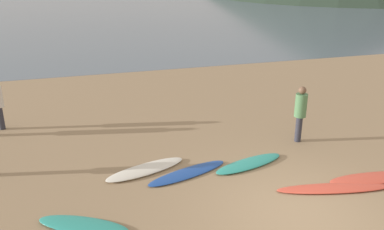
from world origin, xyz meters
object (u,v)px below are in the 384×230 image
surfboard_2 (83,225)px  surfboard_6 (334,188)px  surfboard_7 (373,178)px  surfboard_5 (249,163)px  person_1 (300,110)px  surfboard_4 (188,173)px  surfboard_3 (146,169)px

surfboard_2 → surfboard_6: size_ratio=0.72×
surfboard_2 → surfboard_7: surfboard_2 is taller
surfboard_5 → surfboard_7: bearing=-46.2°
person_1 → surfboard_6: bearing=136.4°
surfboard_4 → surfboard_5: surfboard_5 is taller
surfboard_6 → surfboard_7: 1.17m
surfboard_3 → person_1: person_1 is taller
surfboard_2 → surfboard_5: (4.20, 1.51, -0.00)m
surfboard_5 → surfboard_7: size_ratio=0.92×
surfboard_2 → surfboard_5: same height
surfboard_2 → person_1: person_1 is taller
surfboard_7 → surfboard_3: bearing=164.8°
surfboard_4 → surfboard_6: surfboard_6 is taller
surfboard_3 → surfboard_5: bearing=-27.4°
surfboard_4 → surfboard_7: 4.46m
surfboard_7 → person_1: (-0.62, 2.48, 0.93)m
surfboard_7 → surfboard_4: bearing=165.8°
surfboard_2 → surfboard_7: bearing=28.8°
surfboard_2 → surfboard_7: (6.75, 0.00, -0.00)m
surfboard_5 → person_1: bearing=11.0°
surfboard_4 → surfboard_7: size_ratio=1.00×
surfboard_3 → surfboard_6: bearing=-45.4°
surfboard_5 → surfboard_6: size_ratio=0.76×
surfboard_2 → surfboard_6: surfboard_2 is taller
surfboard_4 → person_1: (3.58, 1.00, 0.94)m
surfboard_3 → surfboard_7: 5.52m
surfboard_4 → surfboard_3: bearing=136.9°
surfboard_2 → surfboard_6: (5.59, -0.13, -0.01)m
surfboard_5 → surfboard_7: (2.56, -1.50, -0.00)m
surfboard_6 → person_1: bearing=89.9°
surfboard_4 → surfboard_6: size_ratio=0.83×
surfboard_3 → surfboard_5: surfboard_3 is taller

